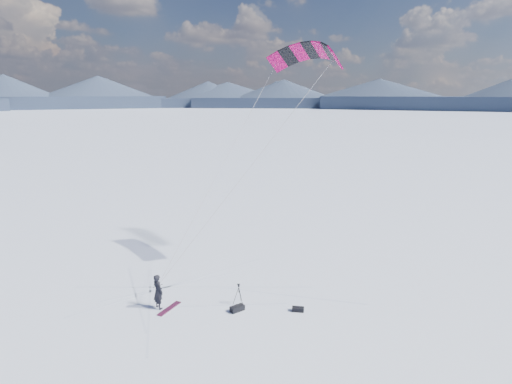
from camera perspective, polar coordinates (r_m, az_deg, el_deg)
ground at (r=22.84m, az=-6.98°, el=-15.73°), size 1800.00×1800.00×0.00m
horizon_hills at (r=21.06m, az=-7.32°, el=-4.95°), size 704.00×705.94×10.25m
snow_tracks at (r=22.97m, az=-6.23°, el=-15.53°), size 17.62×10.25×0.01m
snowkiter at (r=23.71m, az=-12.82°, el=-14.84°), size 0.58×0.76×1.87m
snowboard at (r=23.50m, az=-11.50°, el=-14.97°), size 1.59×1.13×0.04m
tripod at (r=23.25m, az=-2.32°, el=-13.05°), size 0.58×0.56×1.14m
gear_bag_a at (r=22.84m, az=-2.52°, el=-15.22°), size 0.76×0.39×0.33m
gear_bag_b at (r=22.90m, az=5.62°, el=-15.28°), size 0.65×0.62×0.28m
power_kite at (r=27.88m, az=6.79°, el=17.55°), size 12.01×5.61×12.83m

